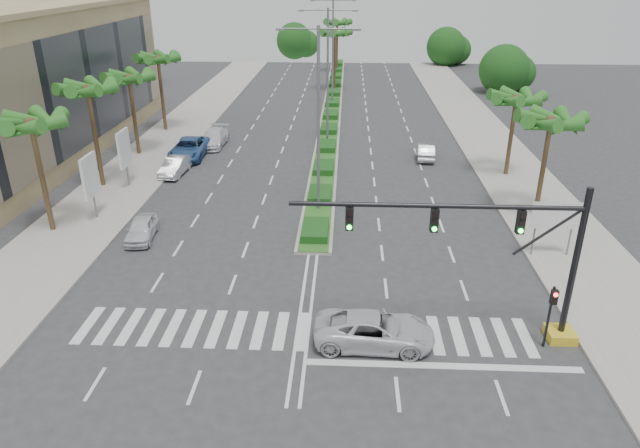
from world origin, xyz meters
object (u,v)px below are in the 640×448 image
object	(u,v)px
car_parked_c	(189,148)
car_parked_d	(214,138)
car_crossing	(374,330)
car_parked_a	(142,229)
car_right	(426,151)
car_parked_b	(175,166)

from	to	relation	value
car_parked_c	car_parked_d	size ratio (longest dim) A/B	1.14
car_parked_c	car_crossing	world-z (taller)	car_parked_c
car_parked_a	car_parked_c	xyz separation A→B (m)	(-1.27, 16.19, 0.17)
car_parked_a	car_right	world-z (taller)	car_right
car_parked_c	car_crossing	xyz separation A→B (m)	(14.98, -26.24, -0.09)
car_right	car_crossing	bearing A→B (deg)	83.72
car_right	car_parked_d	bearing A→B (deg)	-3.65
car_parked_b	car_right	world-z (taller)	car_parked_b
car_parked_d	car_parked_b	bearing A→B (deg)	-97.85
car_parked_c	car_parked_d	world-z (taller)	car_parked_c
car_parked_a	car_right	xyz separation A→B (m)	(19.17, 16.89, 0.02)
car_crossing	car_parked_d	bearing A→B (deg)	26.65
car_parked_c	car_crossing	size ratio (longest dim) A/B	1.12
car_crossing	car_right	size ratio (longest dim) A/B	1.29
car_parked_a	car_parked_c	bearing A→B (deg)	88.23
car_parked_d	car_crossing	distance (m)	32.88
car_parked_b	car_right	size ratio (longest dim) A/B	1.03
car_parked_b	car_parked_d	bearing A→B (deg)	84.86
car_parked_a	car_parked_d	xyz separation A→B (m)	(0.06, 19.86, 0.10)
car_parked_c	car_right	world-z (taller)	car_parked_c
car_parked_c	car_right	bearing A→B (deg)	1.62
car_parked_b	car_right	xyz separation A→B (m)	(20.44, 5.14, -0.02)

